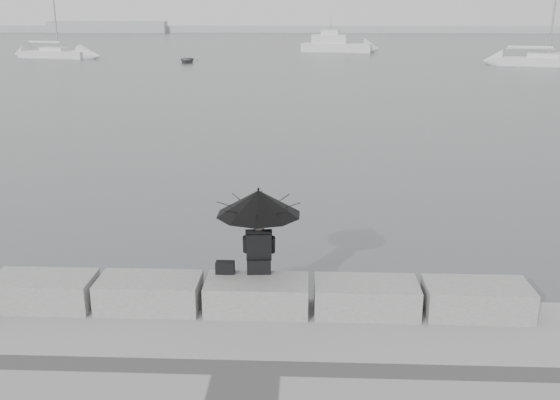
{
  "coord_description": "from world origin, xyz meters",
  "views": [
    {
      "loc": [
        0.75,
        -9.33,
        5.0
      ],
      "look_at": [
        0.21,
        3.0,
        1.27
      ],
      "focal_mm": 40.0,
      "sensor_mm": 36.0,
      "label": 1
    }
  ],
  "objects_px": {
    "seated_person": "(259,210)",
    "motor_cruiser": "(337,45)",
    "dinghy": "(187,60)",
    "sailboat_left": "(55,53)",
    "sailboat_right": "(542,61)"
  },
  "relations": [
    {
      "from": "dinghy",
      "to": "sailboat_left",
      "type": "bearing_deg",
      "value": 155.7
    },
    {
      "from": "seated_person",
      "to": "sailboat_right",
      "type": "distance_m",
      "value": 58.15
    },
    {
      "from": "dinghy",
      "to": "motor_cruiser",
      "type": "bearing_deg",
      "value": 45.09
    },
    {
      "from": "sailboat_left",
      "to": "dinghy",
      "type": "height_order",
      "value": "sailboat_left"
    },
    {
      "from": "sailboat_left",
      "to": "sailboat_right",
      "type": "height_order",
      "value": "same"
    },
    {
      "from": "sailboat_right",
      "to": "dinghy",
      "type": "relative_size",
      "value": 4.05
    },
    {
      "from": "seated_person",
      "to": "motor_cruiser",
      "type": "distance_m",
      "value": 74.62
    },
    {
      "from": "sailboat_right",
      "to": "motor_cruiser",
      "type": "bearing_deg",
      "value": 149.22
    },
    {
      "from": "motor_cruiser",
      "to": "dinghy",
      "type": "xyz_separation_m",
      "value": [
        -16.25,
        -18.6,
        -0.62
      ]
    },
    {
      "from": "seated_person",
      "to": "dinghy",
      "type": "height_order",
      "value": "seated_person"
    },
    {
      "from": "sailboat_right",
      "to": "dinghy",
      "type": "distance_m",
      "value": 35.19
    },
    {
      "from": "sailboat_left",
      "to": "dinghy",
      "type": "xyz_separation_m",
      "value": [
        16.22,
        -6.07,
        -0.25
      ]
    },
    {
      "from": "sailboat_left",
      "to": "seated_person",
      "type": "bearing_deg",
      "value": -49.55
    },
    {
      "from": "seated_person",
      "to": "motor_cruiser",
      "type": "bearing_deg",
      "value": 81.97
    },
    {
      "from": "sailboat_left",
      "to": "sailboat_right",
      "type": "xyz_separation_m",
      "value": [
        51.3,
        -8.72,
        0.0
      ]
    }
  ]
}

